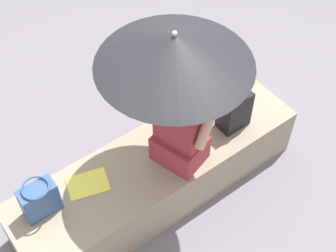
{
  "coord_description": "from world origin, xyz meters",
  "views": [
    {
      "loc": [
        1.2,
        1.74,
        3.3
      ],
      "look_at": [
        -0.07,
        0.05,
        0.8
      ],
      "focal_mm": 52.23,
      "sensor_mm": 36.0,
      "label": 1
    }
  ],
  "objects_px": {
    "tote_bag_canvas": "(40,199)",
    "person_seated": "(181,122)",
    "parasol": "(174,50)",
    "handbag_black": "(234,110)",
    "magazine": "(88,184)"
  },
  "relations": [
    {
      "from": "handbag_black",
      "to": "tote_bag_canvas",
      "type": "bearing_deg",
      "value": -7.12
    },
    {
      "from": "tote_bag_canvas",
      "to": "person_seated",
      "type": "bearing_deg",
      "value": 168.94
    },
    {
      "from": "person_seated",
      "to": "parasol",
      "type": "height_order",
      "value": "parasol"
    },
    {
      "from": "person_seated",
      "to": "magazine",
      "type": "relative_size",
      "value": 3.21
    },
    {
      "from": "person_seated",
      "to": "tote_bag_canvas",
      "type": "relative_size",
      "value": 3.23
    },
    {
      "from": "person_seated",
      "to": "magazine",
      "type": "bearing_deg",
      "value": -16.52
    },
    {
      "from": "person_seated",
      "to": "tote_bag_canvas",
      "type": "distance_m",
      "value": 1.05
    },
    {
      "from": "parasol",
      "to": "magazine",
      "type": "relative_size",
      "value": 4.17
    },
    {
      "from": "handbag_black",
      "to": "tote_bag_canvas",
      "type": "height_order",
      "value": "handbag_black"
    },
    {
      "from": "handbag_black",
      "to": "person_seated",
      "type": "bearing_deg",
      "value": 0.65
    },
    {
      "from": "person_seated",
      "to": "magazine",
      "type": "distance_m",
      "value": 0.78
    },
    {
      "from": "handbag_black",
      "to": "magazine",
      "type": "distance_m",
      "value": 1.19
    },
    {
      "from": "parasol",
      "to": "tote_bag_canvas",
      "type": "relative_size",
      "value": 4.19
    },
    {
      "from": "handbag_black",
      "to": "tote_bag_canvas",
      "type": "distance_m",
      "value": 1.52
    },
    {
      "from": "tote_bag_canvas",
      "to": "magazine",
      "type": "bearing_deg",
      "value": 179.86
    }
  ]
}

